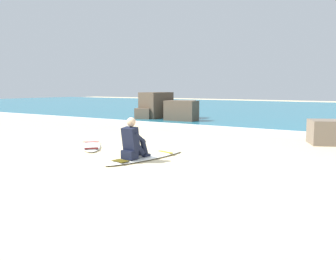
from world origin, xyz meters
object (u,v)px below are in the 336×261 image
(surfboard_spare_near, at_px, (91,146))
(shoreline_rock, at_px, (329,132))
(surfer_seated, at_px, (133,143))
(surfboard_main, at_px, (146,157))

(surfboard_spare_near, height_order, shoreline_rock, shoreline_rock)
(surfer_seated, bearing_deg, shoreline_rock, 56.90)
(surfboard_spare_near, bearing_deg, surfboard_main, -12.40)
(surfboard_spare_near, distance_m, shoreline_rock, 7.03)
(surfboard_main, relative_size, surfboard_spare_near, 1.42)
(surfboard_main, relative_size, shoreline_rock, 2.37)
(surfboard_spare_near, xyz_separation_m, shoreline_rock, (5.59, 4.25, 0.33))
(surfboard_main, relative_size, surfer_seated, 2.69)
(surfboard_main, height_order, shoreline_rock, shoreline_rock)
(shoreline_rock, bearing_deg, surfer_seated, -123.10)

